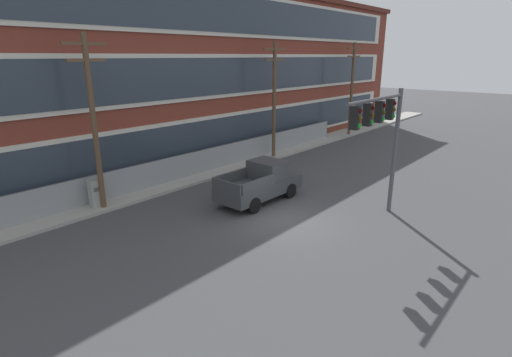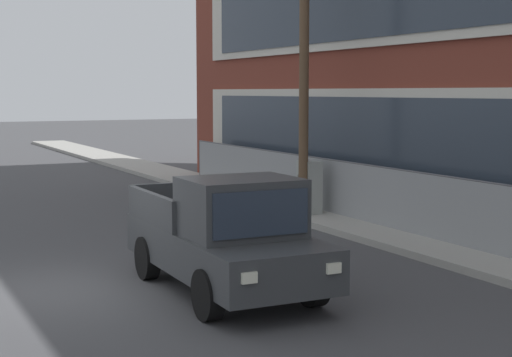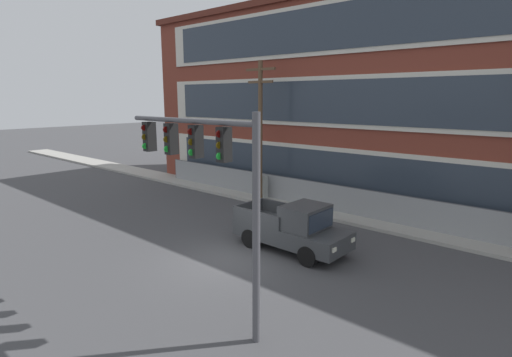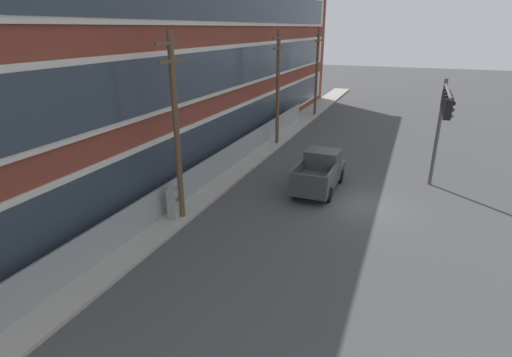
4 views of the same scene
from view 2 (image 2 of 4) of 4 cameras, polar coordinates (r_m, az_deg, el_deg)
The scene contains 6 objects.
ground_plane at distance 14.23m, azimuth -14.70°, elevation -7.97°, with size 160.00×160.00×0.00m, color #424244.
sidewalk_building_side at distance 17.85m, azimuth 12.67°, elevation -4.75°, with size 80.00×2.14×0.16m, color #9E9B93.
chain_link_fence at distance 16.38m, azimuth 18.05°, elevation -3.22°, with size 32.09×0.06×1.63m.
pickup_truck_dark_grey at distance 13.47m, azimuth -2.12°, elevation -4.37°, with size 4.99×2.14×2.06m.
utility_pole_near_corner at distance 21.03m, azimuth 3.52°, elevation 9.37°, with size 2.11×0.26×8.36m.
electrical_cabinet at distance 21.44m, azimuth 3.89°, elevation -0.84°, with size 0.69×0.45×1.58m.
Camera 2 is at (13.51, -2.79, 3.47)m, focal length 55.00 mm.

